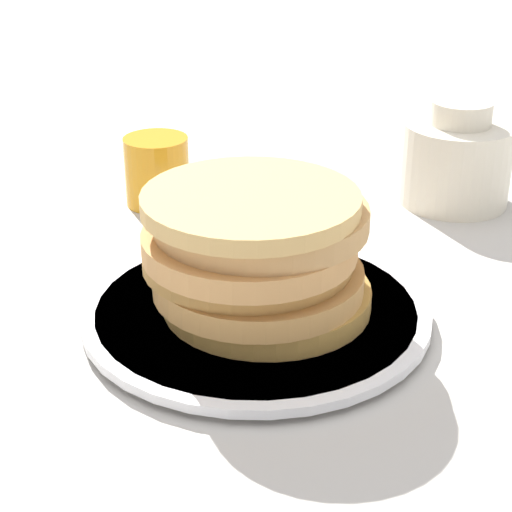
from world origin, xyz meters
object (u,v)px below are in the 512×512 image
object	(u,v)px
plate	(256,312)
pancake_stack	(256,251)
cream_jug	(456,160)
juice_glass	(157,171)

from	to	relation	value
plate	pancake_stack	world-z (taller)	pancake_stack
pancake_stack	cream_jug	world-z (taller)	pancake_stack
pancake_stack	cream_jug	bearing A→B (deg)	-156.02
juice_glass	cream_jug	bearing A→B (deg)	154.40
pancake_stack	juice_glass	distance (m)	0.25
plate	pancake_stack	xyz separation A→B (m)	(0.00, 0.00, 0.05)
juice_glass	cream_jug	distance (m)	0.29
plate	juice_glass	distance (m)	0.25
plate	pancake_stack	size ratio (longest dim) A/B	1.54
pancake_stack	juice_glass	world-z (taller)	pancake_stack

